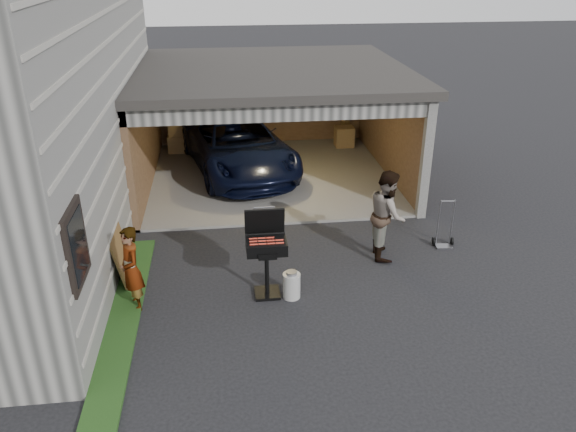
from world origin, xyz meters
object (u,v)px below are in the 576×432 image
object	(u,v)px
bbq_grill	(266,248)
propane_tank	(292,286)
man	(387,214)
plywood_panel	(122,256)
hand_truck	(444,237)
minivan	(238,147)
woman	(131,269)

from	to	relation	value
bbq_grill	propane_tank	world-z (taller)	bbq_grill
man	plywood_panel	size ratio (longest dim) A/B	1.71
plywood_panel	hand_truck	size ratio (longest dim) A/B	1.03
minivan	plywood_panel	xyz separation A→B (m)	(-2.31, -5.32, -0.20)
minivan	propane_tank	world-z (taller)	minivan
man	hand_truck	world-z (taller)	man
hand_truck	minivan	bearing A→B (deg)	136.43
minivan	man	xyz separation A→B (m)	(2.69, -4.96, 0.18)
bbq_grill	hand_truck	xyz separation A→B (m)	(3.75, 1.32, -0.72)
man	plywood_panel	bearing A→B (deg)	101.43
man	propane_tank	distance (m)	2.49
man	propane_tank	bearing A→B (deg)	129.68
woman	hand_truck	distance (m)	6.21
plywood_panel	hand_truck	world-z (taller)	plywood_panel
propane_tank	plywood_panel	distance (m)	3.13
bbq_grill	hand_truck	bearing A→B (deg)	19.37
propane_tank	minivan	bearing A→B (deg)	96.08
propane_tank	hand_truck	distance (m)	3.65
bbq_grill	plywood_panel	world-z (taller)	bbq_grill
woman	hand_truck	bearing A→B (deg)	79.13
bbq_grill	propane_tank	distance (m)	0.82
woman	bbq_grill	distance (m)	2.27
propane_tank	hand_truck	size ratio (longest dim) A/B	0.46
woman	minivan	bearing A→B (deg)	137.42
minivan	bbq_grill	world-z (taller)	bbq_grill
bbq_grill	hand_truck	world-z (taller)	bbq_grill
minivan	plywood_panel	distance (m)	5.80
minivan	woman	size ratio (longest dim) A/B	3.40
hand_truck	bbq_grill	bearing A→B (deg)	-154.25
minivan	plywood_panel	size ratio (longest dim) A/B	4.92
woman	hand_truck	xyz separation A→B (m)	(6.01, 1.48, -0.56)
woman	plywood_panel	distance (m)	1.00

